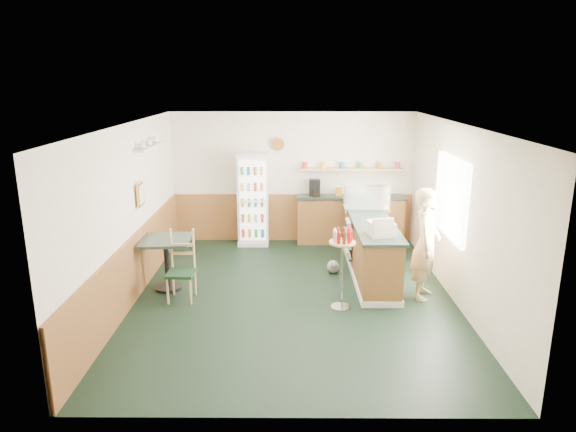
{
  "coord_description": "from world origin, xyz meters",
  "views": [
    {
      "loc": [
        -0.04,
        -7.51,
        3.35
      ],
      "look_at": [
        -0.08,
        0.6,
        1.17
      ],
      "focal_mm": 32.0,
      "sensor_mm": 36.0,
      "label": 1
    }
  ],
  "objects_px": {
    "drinks_fridge": "(253,199)",
    "cash_register": "(381,228)",
    "condiment_stand": "(342,256)",
    "display_case": "(367,197)",
    "cafe_chair": "(182,263)",
    "cafe_table": "(166,254)",
    "shopkeeper": "(426,244)"
  },
  "relations": [
    {
      "from": "condiment_stand",
      "to": "cafe_chair",
      "type": "height_order",
      "value": "condiment_stand"
    },
    {
      "from": "cash_register",
      "to": "cafe_table",
      "type": "xyz_separation_m",
      "value": [
        -3.4,
        0.26,
        -0.51
      ]
    },
    {
      "from": "cafe_chair",
      "to": "shopkeeper",
      "type": "bearing_deg",
      "value": 2.29
    },
    {
      "from": "drinks_fridge",
      "to": "cafe_table",
      "type": "height_order",
      "value": "drinks_fridge"
    },
    {
      "from": "drinks_fridge",
      "to": "shopkeeper",
      "type": "bearing_deg",
      "value": -43.49
    },
    {
      "from": "cash_register",
      "to": "condiment_stand",
      "type": "height_order",
      "value": "cash_register"
    },
    {
      "from": "drinks_fridge",
      "to": "condiment_stand",
      "type": "xyz_separation_m",
      "value": [
        1.53,
        -3.13,
        -0.12
      ]
    },
    {
      "from": "drinks_fridge",
      "to": "cafe_table",
      "type": "distance_m",
      "value": 2.74
    },
    {
      "from": "drinks_fridge",
      "to": "cafe_chair",
      "type": "height_order",
      "value": "drinks_fridge"
    },
    {
      "from": "drinks_fridge",
      "to": "cash_register",
      "type": "height_order",
      "value": "drinks_fridge"
    },
    {
      "from": "display_case",
      "to": "cash_register",
      "type": "distance_m",
      "value": 1.58
    },
    {
      "from": "cash_register",
      "to": "shopkeeper",
      "type": "distance_m",
      "value": 0.74
    },
    {
      "from": "drinks_fridge",
      "to": "cafe_table",
      "type": "relative_size",
      "value": 2.21
    },
    {
      "from": "cash_register",
      "to": "cafe_table",
      "type": "height_order",
      "value": "cash_register"
    },
    {
      "from": "cash_register",
      "to": "cafe_chair",
      "type": "height_order",
      "value": "cash_register"
    },
    {
      "from": "cash_register",
      "to": "condiment_stand",
      "type": "xyz_separation_m",
      "value": [
        -0.63,
        -0.45,
        -0.29
      ]
    },
    {
      "from": "drinks_fridge",
      "to": "cash_register",
      "type": "xyz_separation_m",
      "value": [
        2.16,
        -2.67,
        0.17
      ]
    },
    {
      "from": "display_case",
      "to": "cash_register",
      "type": "height_order",
      "value": "display_case"
    },
    {
      "from": "cash_register",
      "to": "display_case",
      "type": "bearing_deg",
      "value": 77.96
    },
    {
      "from": "drinks_fridge",
      "to": "condiment_stand",
      "type": "height_order",
      "value": "drinks_fridge"
    },
    {
      "from": "drinks_fridge",
      "to": "cash_register",
      "type": "distance_m",
      "value": 3.44
    },
    {
      "from": "drinks_fridge",
      "to": "display_case",
      "type": "height_order",
      "value": "drinks_fridge"
    },
    {
      "from": "drinks_fridge",
      "to": "display_case",
      "type": "bearing_deg",
      "value": -27.07
    },
    {
      "from": "shopkeeper",
      "to": "cafe_table",
      "type": "bearing_deg",
      "value": 107.97
    },
    {
      "from": "drinks_fridge",
      "to": "cafe_chair",
      "type": "bearing_deg",
      "value": -108.45
    },
    {
      "from": "cash_register",
      "to": "cafe_chair",
      "type": "distance_m",
      "value": 3.13
    },
    {
      "from": "cash_register",
      "to": "cafe_chair",
      "type": "relative_size",
      "value": 0.35
    },
    {
      "from": "condiment_stand",
      "to": "display_case",
      "type": "bearing_deg",
      "value": 72.62
    },
    {
      "from": "condiment_stand",
      "to": "shopkeeper",
      "type": "bearing_deg",
      "value": 17.17
    },
    {
      "from": "shopkeeper",
      "to": "cafe_chair",
      "type": "distance_m",
      "value": 3.8
    },
    {
      "from": "shopkeeper",
      "to": "cafe_table",
      "type": "distance_m",
      "value": 4.12
    },
    {
      "from": "display_case",
      "to": "condiment_stand",
      "type": "bearing_deg",
      "value": -107.38
    }
  ]
}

